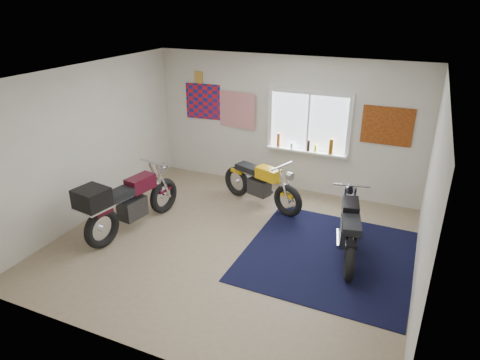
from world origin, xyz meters
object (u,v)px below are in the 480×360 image
at_px(maroon_tourer, 126,203).
at_px(navy_rug, 328,255).
at_px(black_chrome_bike, 349,230).
at_px(yellow_triumph, 261,185).

bearing_deg(maroon_tourer, navy_rug, -69.49).
bearing_deg(black_chrome_bike, navy_rug, 111.77).
distance_m(navy_rug, maroon_tourer, 3.39).
distance_m(navy_rug, yellow_triumph, 2.06).
xyz_separation_m(black_chrome_bike, maroon_tourer, (-3.53, -0.80, 0.13)).
distance_m(yellow_triumph, black_chrome_bike, 2.13).
height_order(navy_rug, maroon_tourer, maroon_tourer).
xyz_separation_m(navy_rug, maroon_tourer, (-3.29, -0.64, 0.55)).
bearing_deg(navy_rug, maroon_tourer, -168.96).
height_order(yellow_triumph, black_chrome_bike, black_chrome_bike).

